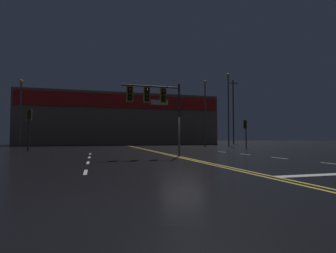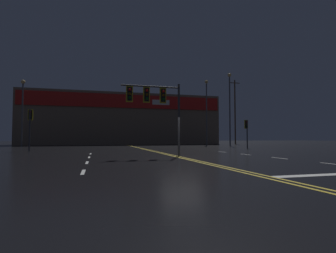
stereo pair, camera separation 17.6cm
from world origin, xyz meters
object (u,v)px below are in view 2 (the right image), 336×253
object	(u,v)px
traffic_signal_median	(154,99)
traffic_signal_corner_northwest	(30,120)
streetlight_far_left	(207,104)
streetlight_far_median	(23,104)
streetlight_near_left	(230,100)
traffic_signal_corner_northeast	(247,127)

from	to	relation	value
traffic_signal_median	traffic_signal_corner_northwest	xyz separation A→B (m)	(-9.25, 9.85, -0.85)
streetlight_far_left	streetlight_far_median	world-z (taller)	streetlight_far_left
streetlight_near_left	streetlight_far_left	size ratio (longest dim) A/B	1.02
streetlight_near_left	traffic_signal_corner_northeast	bearing A→B (deg)	-107.76
streetlight_far_left	streetlight_near_left	bearing A→B (deg)	-65.96
streetlight_far_median	traffic_signal_corner_northeast	bearing A→B (deg)	-28.12
streetlight_far_left	streetlight_far_median	distance (m)	27.53
traffic_signal_median	traffic_signal_corner_northeast	world-z (taller)	traffic_signal_median
traffic_signal_corner_northwest	streetlight_far_median	xyz separation A→B (m)	(-4.26, 14.47, 3.21)
traffic_signal_median	streetlight_far_median	world-z (taller)	streetlight_far_median
streetlight_near_left	streetlight_far_median	size ratio (longest dim) A/B	1.18
traffic_signal_median	streetlight_far_median	bearing A→B (deg)	119.05
traffic_signal_corner_northeast	streetlight_near_left	xyz separation A→B (m)	(2.97, 9.26, 4.53)
traffic_signal_corner_northwest	traffic_signal_median	bearing A→B (deg)	-46.80
traffic_signal_corner_northeast	streetlight_near_left	distance (m)	10.73
traffic_signal_median	streetlight_far_median	distance (m)	27.92
streetlight_near_left	streetlight_far_median	bearing A→B (deg)	170.59
traffic_signal_corner_northwest	streetlight_near_left	size ratio (longest dim) A/B	0.34
streetlight_far_median	traffic_signal_median	bearing A→B (deg)	-60.95
traffic_signal_corner_northwest	streetlight_far_median	size ratio (longest dim) A/B	0.40
traffic_signal_median	streetlight_far_left	distance (m)	27.74
traffic_signal_corner_northeast	streetlight_far_median	distance (m)	30.21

